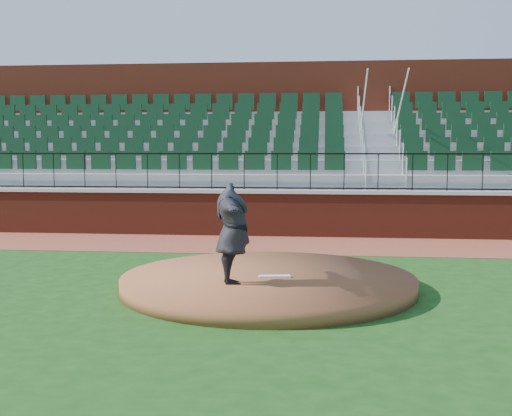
{
  "coord_description": "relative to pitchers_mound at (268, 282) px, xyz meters",
  "views": [
    {
      "loc": [
        1.33,
        -10.87,
        2.46
      ],
      "look_at": [
        0.0,
        1.5,
        1.3
      ],
      "focal_mm": 45.3,
      "sensor_mm": 36.0,
      "label": 1
    }
  ],
  "objects": [
    {
      "name": "wall_cap",
      "position": [
        -0.35,
        6.82,
        1.12
      ],
      "size": [
        34.0,
        0.45,
        0.1
      ],
      "primitive_type": "cube",
      "color": "#B7B7B7",
      "rests_on": "field_wall"
    },
    {
      "name": "field_wall",
      "position": [
        -0.35,
        6.82,
        0.47
      ],
      "size": [
        34.0,
        0.35,
        1.2
      ],
      "primitive_type": "cube",
      "color": "maroon",
      "rests_on": "ground"
    },
    {
      "name": "ground",
      "position": [
        -0.35,
        -0.18,
        -0.12
      ],
      "size": [
        90.0,
        90.0,
        0.0
      ],
      "primitive_type": "plane",
      "color": "#164012",
      "rests_on": "ground"
    },
    {
      "name": "pitcher",
      "position": [
        -0.52,
        -0.75,
        0.95
      ],
      "size": [
        1.06,
        2.1,
        1.65
      ],
      "primitive_type": "imported",
      "rotation": [
        0.0,
        0.0,
        1.83
      ],
      "color": "black",
      "rests_on": "pitchers_mound"
    },
    {
      "name": "pitchers_mound",
      "position": [
        0.0,
        0.0,
        0.0
      ],
      "size": [
        5.11,
        5.11,
        0.25
      ],
      "primitive_type": "cylinder",
      "color": "brown",
      "rests_on": "ground"
    },
    {
      "name": "wall_railing",
      "position": [
        -0.35,
        6.82,
        1.67
      ],
      "size": [
        34.0,
        0.05,
        1.0
      ],
      "primitive_type": null,
      "color": "black",
      "rests_on": "wall_cap"
    },
    {
      "name": "warning_track",
      "position": [
        -0.35,
        5.22,
        -0.12
      ],
      "size": [
        34.0,
        3.2,
        0.01
      ],
      "primitive_type": "cube",
      "color": "brown",
      "rests_on": "ground"
    },
    {
      "name": "concourse_wall",
      "position": [
        -0.35,
        12.35,
        2.62
      ],
      "size": [
        34.0,
        0.5,
        5.5
      ],
      "primitive_type": "cube",
      "color": "maroon",
      "rests_on": "ground"
    },
    {
      "name": "pitching_rubber",
      "position": [
        0.13,
        -0.19,
        0.14
      ],
      "size": [
        0.55,
        0.22,
        0.04
      ],
      "primitive_type": "cube",
      "rotation": [
        0.0,
        0.0,
        0.16
      ],
      "color": "white",
      "rests_on": "pitchers_mound"
    },
    {
      "name": "seating_stands",
      "position": [
        -0.35,
        9.55,
        2.18
      ],
      "size": [
        34.0,
        5.1,
        4.6
      ],
      "primitive_type": null,
      "color": "gray",
      "rests_on": "ground"
    }
  ]
}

